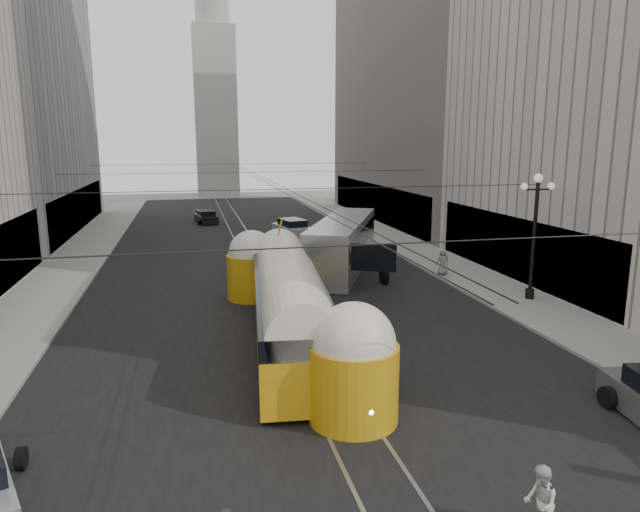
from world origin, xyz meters
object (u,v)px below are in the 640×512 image
streetcar (289,300)px  pedestrian_sidewalk_right (443,262)px  pedestrian_crossing_b (540,502)px  city_bus (343,242)px

streetcar → pedestrian_sidewalk_right: (11.00, 9.16, -0.84)m
streetcar → pedestrian_crossing_b: streetcar is taller
pedestrian_sidewalk_right → pedestrian_crossing_b: bearing=74.4°
city_bus → pedestrian_crossing_b: city_bus is taller
city_bus → pedestrian_sidewalk_right: size_ratio=8.23×
streetcar → pedestrian_sidewalk_right: 14.34m
streetcar → city_bus: size_ratio=1.26×
pedestrian_crossing_b → pedestrian_sidewalk_right: size_ratio=1.00×
pedestrian_crossing_b → pedestrian_sidewalk_right: 23.26m
streetcar → pedestrian_crossing_b: (3.07, -12.71, -0.99)m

